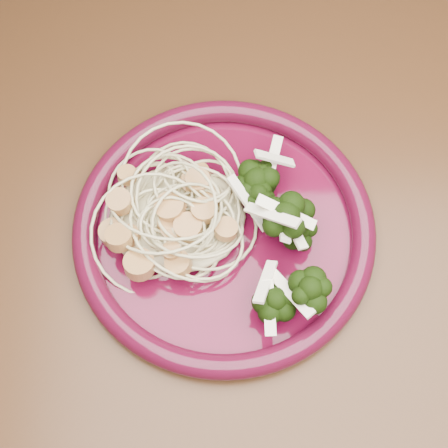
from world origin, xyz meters
name	(u,v)px	position (x,y,z in m)	size (l,w,h in m)	color
dining_table	(320,324)	(0.00, 0.00, 0.65)	(1.20, 0.80, 0.75)	#472814
dinner_plate	(224,228)	(-0.10, 0.06, 0.76)	(0.35, 0.35, 0.02)	#4B081F
spaghetti_pile	(176,214)	(-0.15, 0.08, 0.77)	(0.13, 0.11, 0.03)	beige
scallop_cluster	(174,196)	(-0.15, 0.08, 0.81)	(0.13, 0.13, 0.04)	tan
broccoli_pile	(284,231)	(-0.05, 0.05, 0.78)	(0.09, 0.14, 0.05)	black
onion_garnish	(287,217)	(-0.05, 0.05, 0.81)	(0.06, 0.09, 0.05)	white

